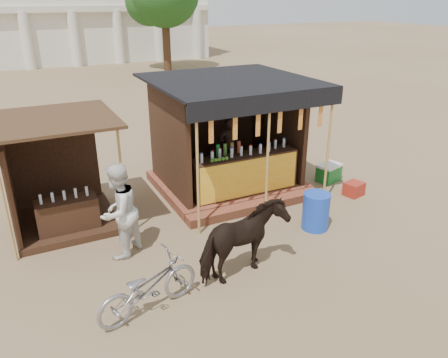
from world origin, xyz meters
name	(u,v)px	position (x,y,z in m)	size (l,w,h in m)	color
ground	(263,264)	(0.00, 0.00, 0.00)	(120.00, 120.00, 0.00)	#846B4C
main_stall	(229,150)	(1.01, 3.36, 1.02)	(3.60, 3.61, 2.78)	#954E31
secondary_stall	(53,189)	(-3.17, 3.24, 0.85)	(2.40, 2.40, 2.38)	#3D2216
cow	(243,242)	(-0.49, -0.14, 0.68)	(0.73, 1.61, 1.36)	black
motorbike	(148,287)	(-2.25, -0.32, 0.46)	(0.61, 1.74, 0.91)	gray
bystander	(119,211)	(-2.21, 1.49, 0.91)	(0.89, 0.69, 1.83)	silver
blue_barrel	(316,211)	(1.69, 0.68, 0.40)	(0.56, 0.56, 0.79)	#1841BB
red_crate	(354,189)	(3.57, 1.59, 0.17)	(0.44, 0.38, 0.33)	maroon
cooler	(329,172)	(3.60, 2.60, 0.23)	(0.74, 0.60, 0.46)	#197228
background_building	(18,4)	(-2.00, 29.94, 3.98)	(26.00, 7.45, 8.18)	silver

